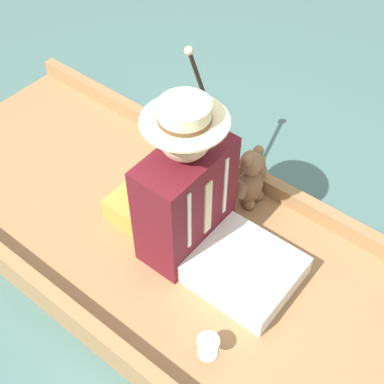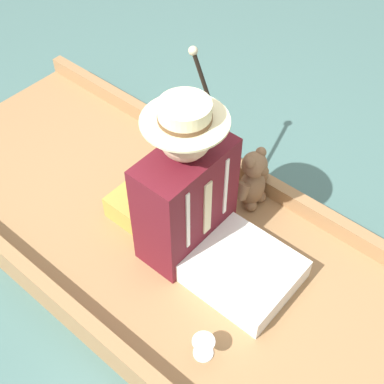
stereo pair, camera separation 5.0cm
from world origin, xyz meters
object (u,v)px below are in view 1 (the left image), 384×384
(seated_person, at_px, (199,206))
(wine_glass, at_px, (208,344))
(walking_cane, at_px, (209,108))
(teddy_bear, at_px, (251,179))

(seated_person, xyz_separation_m, wine_glass, (0.39, 0.35, -0.22))
(wine_glass, bearing_deg, walking_cane, -142.20)
(seated_person, relative_size, wine_glass, 7.91)
(wine_glass, bearing_deg, seated_person, -137.45)
(teddy_bear, height_order, wine_glass, teddy_bear)
(seated_person, bearing_deg, walking_cane, -146.02)
(walking_cane, bearing_deg, seated_person, 32.94)
(seated_person, height_order, walking_cane, seated_person)
(teddy_bear, distance_m, walking_cane, 0.39)
(walking_cane, bearing_deg, teddy_bear, 81.89)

